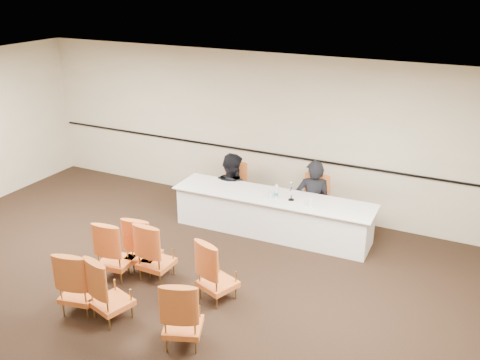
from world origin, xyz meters
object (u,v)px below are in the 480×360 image
at_px(coffee_cup, 311,203).
at_px(aud_chair_front_mid, 156,250).
at_px(microphone, 291,192).
at_px(aud_chair_back_right, 183,312).
at_px(panel_table, 272,214).
at_px(water_bottle, 276,191).
at_px(panelist_main, 313,205).
at_px(panelist_main_chair, 313,203).
at_px(aud_chair_front_left, 115,249).
at_px(aud_chair_back_mid, 111,288).
at_px(panelist_second_chair, 232,188).
at_px(aud_chair_extra, 143,243).
at_px(aud_chair_front_right, 218,270).
at_px(drinking_glass, 271,195).
at_px(panelist_second, 232,195).
at_px(aud_chair_back_left, 79,280).

bearing_deg(coffee_cup, aud_chair_front_mid, -130.29).
relative_size(microphone, aud_chair_back_right, 0.31).
xyz_separation_m(panel_table, water_bottle, (0.09, -0.05, 0.48)).
xyz_separation_m(panelist_main, panelist_main_chair, (0.00, 0.00, 0.05)).
height_order(water_bottle, aud_chair_back_right, water_bottle).
xyz_separation_m(panel_table, aud_chair_front_left, (-1.54, -2.39, 0.12)).
bearing_deg(aud_chair_back_mid, water_bottle, 89.20).
height_order(panelist_second_chair, aud_chair_back_mid, same).
height_order(microphone, aud_chair_extra, microphone).
height_order(panelist_main, aud_chair_front_right, panelist_main).
bearing_deg(aud_chair_extra, drinking_glass, 49.49).
distance_m(panelist_second, coffee_cup, 1.97).
height_order(water_bottle, aud_chair_front_right, water_bottle).
bearing_deg(drinking_glass, coffee_cup, -3.86).
bearing_deg(drinking_glass, aud_chair_front_right, -86.45).
height_order(coffee_cup, aud_chair_front_mid, aud_chair_front_mid).
relative_size(coffee_cup, aud_chair_back_mid, 0.14).
xyz_separation_m(panelist_second, panelist_second_chair, (-0.00, 0.00, 0.14)).
bearing_deg(aud_chair_front_right, microphone, 104.15).
bearing_deg(aud_chair_front_left, coffee_cup, 38.71).
bearing_deg(aud_chair_front_right, water_bottle, 111.26).
bearing_deg(aud_chair_back_right, aud_chair_front_mid, 114.57).
bearing_deg(panel_table, microphone, -7.93).
xyz_separation_m(panelist_second_chair, coffee_cup, (1.81, -0.64, 0.31)).
height_order(panel_table, panelist_main_chair, panelist_main_chair).
relative_size(panel_table, aud_chair_back_mid, 3.77).
bearing_deg(panelist_second_chair, panelist_main_chair, -0.00).
distance_m(aud_chair_front_right, aud_chair_back_mid, 1.47).
relative_size(microphone, aud_chair_front_left, 0.31).
distance_m(aud_chair_front_left, aud_chair_back_mid, 1.09).
bearing_deg(panelist_main, aud_chair_back_mid, 49.82).
distance_m(panelist_second, aud_chair_extra, 2.59).
distance_m(panelist_second, water_bottle, 1.38).
bearing_deg(water_bottle, aud_chair_front_right, -88.90).
bearing_deg(aud_chair_front_right, panelist_main, 101.44).
bearing_deg(panelist_main_chair, panelist_second, 180.00).
height_order(aud_chair_front_right, aud_chair_back_mid, same).
relative_size(aud_chair_back_left, aud_chair_extra, 1.00).
relative_size(drinking_glass, aud_chair_extra, 0.11).
bearing_deg(panelist_main, aud_chair_front_left, 35.28).
bearing_deg(water_bottle, panel_table, 152.37).
distance_m(panelist_main, aud_chair_front_mid, 3.11).
bearing_deg(coffee_cup, aud_chair_back_right, -99.48).
height_order(aud_chair_front_mid, aud_chair_front_right, same).
bearing_deg(water_bottle, panelist_second, 154.20).
bearing_deg(drinking_glass, aud_chair_extra, -122.52).
relative_size(aud_chair_front_mid, aud_chair_back_left, 1.00).
relative_size(panelist_main_chair, aud_chair_back_mid, 1.00).
relative_size(aud_chair_front_right, aud_chair_back_right, 1.00).
bearing_deg(aud_chair_front_left, aud_chair_back_right, -33.15).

